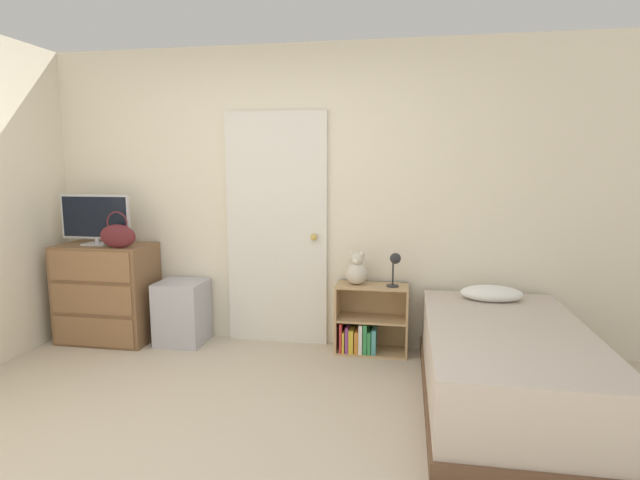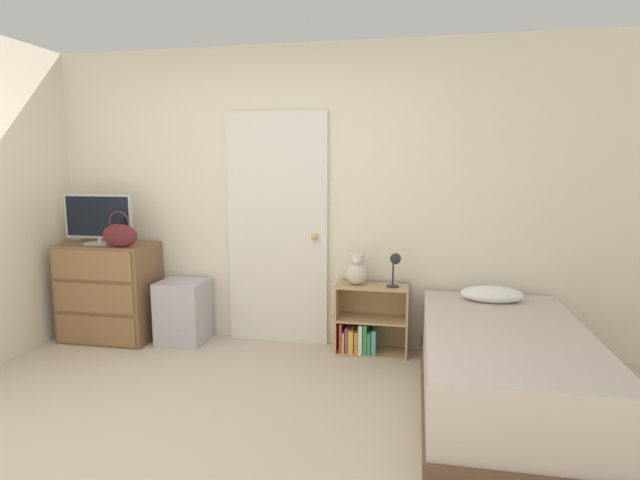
# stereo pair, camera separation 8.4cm
# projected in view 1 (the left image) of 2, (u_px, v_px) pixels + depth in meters

# --- Properties ---
(ground_plane) EXTENTS (16.00, 16.00, 0.00)m
(ground_plane) POSITION_uv_depth(u_px,v_px,m) (181.00, 474.00, 2.53)
(ground_plane) COLOR #C1B299
(wall_back) EXTENTS (10.00, 0.06, 2.55)m
(wall_back) POSITION_uv_depth(u_px,v_px,m) (279.00, 198.00, 4.32)
(wall_back) COLOR beige
(wall_back) RESTS_ON ground_plane
(door_closed) EXTENTS (0.88, 0.09, 2.00)m
(door_closed) POSITION_uv_depth(u_px,v_px,m) (277.00, 230.00, 4.31)
(door_closed) COLOR silver
(door_closed) RESTS_ON ground_plane
(dresser) EXTENTS (0.80, 0.47, 0.87)m
(dresser) POSITION_uv_depth(u_px,v_px,m) (107.00, 293.00, 4.42)
(dresser) COLOR brown
(dresser) RESTS_ON ground_plane
(tv) EXTENTS (0.64, 0.16, 0.44)m
(tv) POSITION_uv_depth(u_px,v_px,m) (95.00, 219.00, 4.31)
(tv) COLOR #B7B7BC
(tv) RESTS_ON dresser
(handbag) EXTENTS (0.32, 0.10, 0.31)m
(handbag) POSITION_uv_depth(u_px,v_px,m) (118.00, 235.00, 4.16)
(handbag) COLOR #591E23
(handbag) RESTS_ON dresser
(storage_bin) EXTENTS (0.40, 0.38, 0.55)m
(storage_bin) POSITION_uv_depth(u_px,v_px,m) (182.00, 312.00, 4.38)
(storage_bin) COLOR #ADADB7
(storage_bin) RESTS_ON ground_plane
(bookshelf) EXTENTS (0.59, 0.28, 0.58)m
(bookshelf) POSITION_uv_depth(u_px,v_px,m) (367.00, 326.00, 4.16)
(bookshelf) COLOR tan
(bookshelf) RESTS_ON ground_plane
(teddy_bear) EXTENTS (0.18, 0.18, 0.28)m
(teddy_bear) POSITION_uv_depth(u_px,v_px,m) (357.00, 270.00, 4.10)
(teddy_bear) COLOR beige
(teddy_bear) RESTS_ON bookshelf
(desk_lamp) EXTENTS (0.11, 0.11, 0.28)m
(desk_lamp) POSITION_uv_depth(u_px,v_px,m) (395.00, 263.00, 4.00)
(desk_lamp) COLOR #262628
(desk_lamp) RESTS_ON bookshelf
(bed) EXTENTS (1.03, 1.87, 0.64)m
(bed) POSITION_uv_depth(u_px,v_px,m) (506.00, 366.00, 3.22)
(bed) COLOR brown
(bed) RESTS_ON ground_plane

